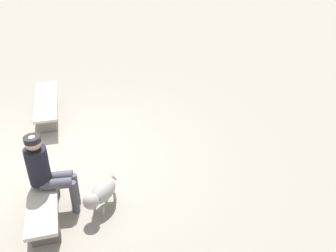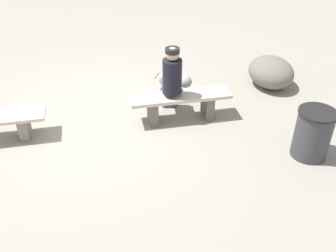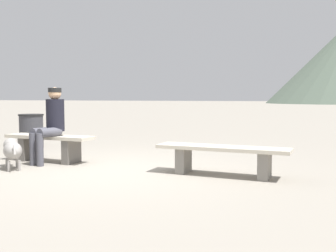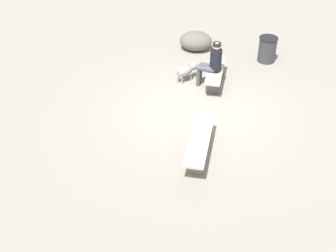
{
  "view_description": "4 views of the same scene",
  "coord_description": "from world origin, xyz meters",
  "px_view_note": "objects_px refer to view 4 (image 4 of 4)",
  "views": [
    {
      "loc": [
        5.55,
        0.14,
        3.78
      ],
      "look_at": [
        0.57,
        1.71,
        0.71
      ],
      "focal_mm": 39.13,
      "sensor_mm": 36.0,
      "label": 1
    },
    {
      "loc": [
        -0.12,
        -5.42,
        3.44
      ],
      "look_at": [
        0.93,
        -1.19,
        0.47
      ],
      "focal_mm": 40.09,
      "sensor_mm": 36.0,
      "label": 2
    },
    {
      "loc": [
        -3.03,
        5.22,
        1.11
      ],
      "look_at": [
        -0.54,
        -1.12,
        0.61
      ],
      "focal_mm": 42.45,
      "sensor_mm": 36.0,
      "label": 3
    },
    {
      "loc": [
        -9.5,
        -0.78,
        6.33
      ],
      "look_at": [
        -1.5,
        0.49,
        0.51
      ],
      "focal_mm": 49.31,
      "sensor_mm": 36.0,
      "label": 4
    }
  ],
  "objects_px": {
    "seated_person": "(212,61)",
    "dog": "(187,70)",
    "boulder": "(196,41)",
    "bench_left": "(199,143)",
    "bench_right": "(215,74)",
    "trash_bin": "(267,49)"
  },
  "relations": [
    {
      "from": "seated_person",
      "to": "dog",
      "type": "relative_size",
      "value": 2.1
    },
    {
      "from": "dog",
      "to": "boulder",
      "type": "bearing_deg",
      "value": 41.2
    },
    {
      "from": "bench_left",
      "to": "boulder",
      "type": "bearing_deg",
      "value": 9.36
    },
    {
      "from": "bench_right",
      "to": "dog",
      "type": "distance_m",
      "value": 0.78
    },
    {
      "from": "trash_bin",
      "to": "boulder",
      "type": "bearing_deg",
      "value": 78.37
    },
    {
      "from": "dog",
      "to": "boulder",
      "type": "distance_m",
      "value": 1.9
    },
    {
      "from": "seated_person",
      "to": "boulder",
      "type": "height_order",
      "value": "seated_person"
    },
    {
      "from": "bench_left",
      "to": "bench_right",
      "type": "relative_size",
      "value": 1.15
    },
    {
      "from": "dog",
      "to": "trash_bin",
      "type": "xyz_separation_m",
      "value": [
        1.47,
        -2.15,
        0.07
      ]
    },
    {
      "from": "bench_left",
      "to": "seated_person",
      "type": "xyz_separation_m",
      "value": [
        2.94,
        -0.02,
        0.43
      ]
    },
    {
      "from": "bench_left",
      "to": "dog",
      "type": "xyz_separation_m",
      "value": [
        3.16,
        0.65,
        -0.0
      ]
    },
    {
      "from": "trash_bin",
      "to": "boulder",
      "type": "xyz_separation_m",
      "value": [
        0.44,
        2.12,
        -0.09
      ]
    },
    {
      "from": "bench_left",
      "to": "bench_right",
      "type": "height_order",
      "value": "bench_right"
    },
    {
      "from": "seated_person",
      "to": "trash_bin",
      "type": "xyz_separation_m",
      "value": [
        1.68,
        -1.48,
        -0.36
      ]
    },
    {
      "from": "trash_bin",
      "to": "dog",
      "type": "bearing_deg",
      "value": 124.22
    },
    {
      "from": "dog",
      "to": "trash_bin",
      "type": "height_order",
      "value": "trash_bin"
    },
    {
      "from": "dog",
      "to": "bench_left",
      "type": "bearing_deg",
      "value": -126.13
    },
    {
      "from": "boulder",
      "to": "seated_person",
      "type": "bearing_deg",
      "value": -163.23
    },
    {
      "from": "dog",
      "to": "boulder",
      "type": "height_order",
      "value": "boulder"
    },
    {
      "from": "seated_person",
      "to": "boulder",
      "type": "distance_m",
      "value": 2.26
    },
    {
      "from": "bench_right",
      "to": "seated_person",
      "type": "height_order",
      "value": "seated_person"
    },
    {
      "from": "trash_bin",
      "to": "boulder",
      "type": "distance_m",
      "value": 2.17
    }
  ]
}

